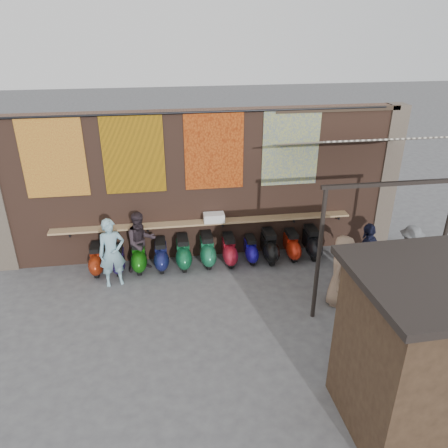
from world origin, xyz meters
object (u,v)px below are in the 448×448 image
object	(u,v)px
scooter_stool_4	(183,253)
market_stall	(435,355)
scooter_stool_6	(229,250)
diner_right	(141,242)
scooter_stool_7	(251,250)
scooter_stool_2	(139,256)
shopper_grey	(408,255)
scooter_stool_3	(161,255)
diner_left	(112,253)
scooter_stool_1	(119,260)
shopper_navy	(366,256)
scooter_stool_5	(207,250)
scooter_stool_8	(269,246)
shelf_box	(214,218)
shopper_tan	(341,271)
scooter_stool_10	(312,243)
scooter_stool_0	(97,259)
scooter_stool_9	(292,245)

from	to	relation	value
scooter_stool_4	market_stall	size ratio (longest dim) A/B	0.32
scooter_stool_6	market_stall	size ratio (longest dim) A/B	0.30
diner_right	scooter_stool_7	bearing A→B (deg)	-19.90
scooter_stool_2	shopper_grey	bearing A→B (deg)	-13.39
scooter_stool_3	diner_left	size ratio (longest dim) A/B	0.46
scooter_stool_1	shopper_navy	world-z (taller)	shopper_navy
scooter_stool_2	diner_right	size ratio (longest dim) A/B	0.52
scooter_stool_1	scooter_stool_5	size ratio (longest dim) A/B	0.81
shopper_navy	scooter_stool_1	bearing A→B (deg)	-54.38
scooter_stool_4	scooter_stool_8	size ratio (longest dim) A/B	0.99
shelf_box	scooter_stool_7	bearing A→B (deg)	-16.39
scooter_stool_6	market_stall	distance (m)	6.06
diner_left	shopper_tan	xyz separation A→B (m)	(5.21, -1.59, -0.02)
scooter_stool_10	scooter_stool_0	bearing A→B (deg)	-179.85
scooter_stool_5	scooter_stool_6	size ratio (longest dim) A/B	1.06
scooter_stool_4	shopper_navy	xyz separation A→B (m)	(4.33, -1.59, 0.44)
scooter_stool_4	scooter_stool_1	bearing A→B (deg)	179.95
shopper_navy	scooter_stool_0	bearing A→B (deg)	-53.47
scooter_stool_0	shopper_tan	distance (m)	6.13
shopper_navy	scooter_stool_3	bearing A→B (deg)	-57.54
scooter_stool_6	diner_left	distance (m)	3.08
scooter_stool_2	scooter_stool_10	bearing A→B (deg)	0.40
diner_left	market_stall	size ratio (longest dim) A/B	0.65
scooter_stool_4	scooter_stool_8	distance (m)	2.34
scooter_stool_9	scooter_stool_3	bearing A→B (deg)	-179.40
scooter_stool_9	scooter_stool_4	bearing A→B (deg)	-179.21
scooter_stool_8	shopper_tan	world-z (taller)	shopper_tan
scooter_stool_5	diner_left	distance (m)	2.53
shelf_box	shopper_tan	xyz separation A→B (m)	(2.59, -2.49, -0.37)
scooter_stool_1	scooter_stool_9	world-z (taller)	scooter_stool_9
shopper_navy	scooter_stool_9	bearing A→B (deg)	-90.06
scooter_stool_0	diner_right	distance (m)	1.24
scooter_stool_8	diner_left	world-z (taller)	diner_left
scooter_stool_4	diner_left	world-z (taller)	diner_left
scooter_stool_0	scooter_stool_9	world-z (taller)	scooter_stool_9
diner_left	diner_right	bearing A→B (deg)	27.46
scooter_stool_1	scooter_stool_8	xyz separation A→B (m)	(4.02, -0.01, 0.08)
scooter_stool_1	scooter_stool_7	size ratio (longest dim) A/B	0.99
scooter_stool_4	scooter_stool_7	size ratio (longest dim) A/B	1.21
scooter_stool_1	shopper_navy	bearing A→B (deg)	-14.84
scooter_stool_3	market_stall	size ratio (longest dim) A/B	0.30
scooter_stool_2	scooter_stool_4	distance (m)	1.16
scooter_stool_4	shelf_box	bearing A→B (deg)	19.66
scooter_stool_5	scooter_stool_8	distance (m)	1.69
scooter_stool_8	scooter_stool_9	distance (m)	0.65
shelf_box	scooter_stool_8	world-z (taller)	shelf_box
scooter_stool_4	diner_left	distance (m)	1.91
shelf_box	scooter_stool_3	bearing A→B (deg)	-168.08
market_stall	scooter_stool_9	bearing A→B (deg)	94.42
shopper_navy	shopper_grey	distance (m)	1.14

